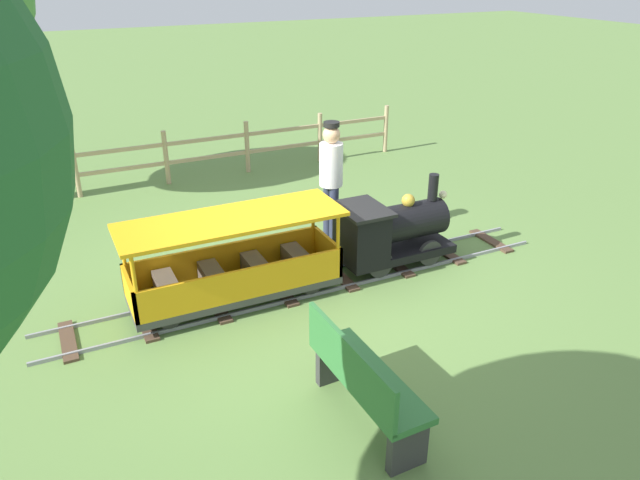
# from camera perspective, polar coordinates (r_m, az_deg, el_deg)

# --- Properties ---
(ground_plane) EXTENTS (60.00, 60.00, 0.00)m
(ground_plane) POSITION_cam_1_polar(r_m,az_deg,el_deg) (6.88, -1.99, -4.55)
(ground_plane) COLOR #608442
(track) EXTENTS (0.73, 6.05, 0.04)m
(track) POSITION_cam_1_polar(r_m,az_deg,el_deg) (6.92, -0.84, -4.16)
(track) COLOR gray
(track) RESTS_ON ground_plane
(locomotive) EXTENTS (0.69, 1.45, 1.06)m
(locomotive) POSITION_cam_1_polar(r_m,az_deg,el_deg) (7.16, 6.66, 0.90)
(locomotive) COLOR black
(locomotive) RESTS_ON ground_plane
(passenger_car) EXTENTS (0.79, 2.35, 0.97)m
(passenger_car) POSITION_cam_1_polar(r_m,az_deg,el_deg) (6.45, -8.14, -2.70)
(passenger_car) COLOR #3F3F3F
(passenger_car) RESTS_ON ground_plane
(conductor_person) EXTENTS (0.30, 0.30, 1.62)m
(conductor_person) POSITION_cam_1_polar(r_m,az_deg,el_deg) (7.61, 1.07, 6.38)
(conductor_person) COLOR #282D47
(conductor_person) RESTS_ON ground_plane
(park_bench) EXTENTS (1.31, 0.43, 0.82)m
(park_bench) POSITION_cam_1_polar(r_m,az_deg,el_deg) (4.84, 4.09, -13.24)
(park_bench) COLOR #2D6B33
(park_bench) RESTS_ON ground_plane
(fence_section) EXTENTS (0.08, 7.13, 0.90)m
(fence_section) POSITION_cam_1_polar(r_m,az_deg,el_deg) (10.37, -10.70, 8.42)
(fence_section) COLOR tan
(fence_section) RESTS_ON ground_plane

